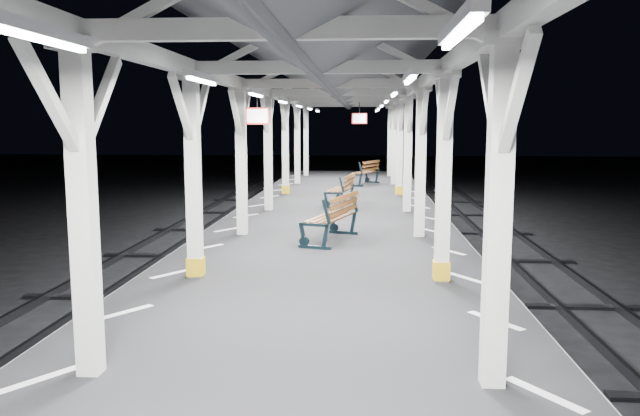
# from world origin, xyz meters

# --- Properties ---
(ground) EXTENTS (120.00, 120.00, 0.00)m
(ground) POSITION_xyz_m (0.00, 0.00, 0.00)
(ground) COLOR black
(ground) RESTS_ON ground
(platform) EXTENTS (6.00, 50.00, 1.00)m
(platform) POSITION_xyz_m (0.00, 0.00, 0.50)
(platform) COLOR black
(platform) RESTS_ON ground
(hazard_stripes_left) EXTENTS (1.00, 48.00, 0.01)m
(hazard_stripes_left) POSITION_xyz_m (-2.45, 0.00, 1.00)
(hazard_stripes_left) COLOR silver
(hazard_stripes_left) RESTS_ON platform
(hazard_stripes_right) EXTENTS (1.00, 48.00, 0.01)m
(hazard_stripes_right) POSITION_xyz_m (2.45, 0.00, 1.00)
(hazard_stripes_right) COLOR silver
(hazard_stripes_right) RESTS_ON platform
(canopy) EXTENTS (5.40, 49.00, 4.65)m
(canopy) POSITION_xyz_m (0.00, -0.02, 4.56)
(canopy) COLOR silver
(canopy) RESTS_ON platform
(bench_mid) EXTENTS (1.21, 2.02, 1.03)m
(bench_mid) POSITION_xyz_m (0.14, 5.27, 1.55)
(bench_mid) COLOR black
(bench_mid) RESTS_ON platform
(bench_far) EXTENTS (0.93, 1.83, 0.95)m
(bench_far) POSITION_xyz_m (0.12, 11.27, 1.51)
(bench_far) COLOR black
(bench_far) RESTS_ON platform
(bench_extra) EXTENTS (1.34, 1.95, 1.00)m
(bench_extra) POSITION_xyz_m (0.87, 17.70, 1.53)
(bench_extra) COLOR black
(bench_extra) RESTS_ON platform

